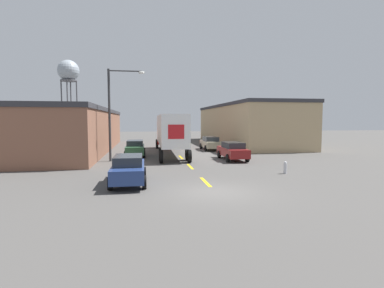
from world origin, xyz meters
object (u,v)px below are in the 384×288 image
parked_car_left_near (129,169)px  fire_hydrant (285,168)px  street_lamp (114,107)px  parked_car_left_far (135,148)px  parked_car_right_mid (233,151)px  water_tower (68,72)px  parked_car_right_far (210,143)px  semi_truck (170,131)px

parked_car_left_near → fire_hydrant: (10.04, 1.56, -0.43)m
parked_car_left_near → street_lamp: (-1.61, 9.52, 3.77)m
parked_car_left_far → parked_car_right_mid: (8.60, -3.91, 0.00)m
water_tower → street_lamp: (13.91, -44.48, -9.48)m
parked_car_right_mid → street_lamp: bearing=175.5°
parked_car_right_mid → parked_car_right_far: 9.01m
parked_car_left_near → water_tower: water_tower is taller
semi_truck → fire_hydrant: bearing=-62.2°
parked_car_left_far → parked_car_right_far: bearing=30.7°
parked_car_right_mid → parked_car_left_far: bearing=155.6°
semi_truck → street_lamp: 7.45m
parked_car_left_far → parked_car_left_near: same height
semi_truck → water_tower: 45.39m
parked_car_left_near → street_lamp: 10.36m
parked_car_right_mid → parked_car_right_far: (0.00, 9.01, 0.00)m
street_lamp → fire_hydrant: size_ratio=9.61×
parked_car_left_far → water_tower: water_tower is taller
parked_car_left_far → parked_car_right_mid: size_ratio=1.00×
parked_car_left_near → water_tower: size_ratio=0.28×
parked_car_left_far → parked_car_right_far: (8.60, 5.10, 0.00)m
parked_car_right_mid → fire_hydrant: (1.44, -7.14, -0.43)m
fire_hydrant → parked_car_left_far: bearing=132.3°
semi_truck → fire_hydrant: 14.61m
parked_car_left_far → parked_car_right_mid: 9.45m
parked_car_right_far → parked_car_left_far: bearing=-149.3°
semi_truck → parked_car_right_far: 6.25m
water_tower → fire_hydrant: bearing=-64.0°
street_lamp → parked_car_right_far: bearing=38.7°
parked_car_left_far → fire_hydrant: parked_car_left_far is taller
parked_car_left_far → parked_car_right_mid: bearing=-24.4°
water_tower → street_lamp: water_tower is taller
semi_truck → fire_hydrant: semi_truck is taller
parked_car_right_mid → street_lamp: size_ratio=0.60×
parked_car_left_far → parked_car_right_mid: same height
parked_car_left_near → street_lamp: size_ratio=0.60×
parked_car_right_mid → parked_car_left_near: 12.24m
fire_hydrant → parked_car_right_mid: bearing=101.4°
semi_truck → parked_car_left_near: bearing=-102.7°
parked_car_left_far → street_lamp: (-1.61, -3.09, 3.77)m
semi_truck → parked_car_right_far: (5.09, 3.24, -1.61)m
fire_hydrant → semi_truck: bearing=116.9°
semi_truck → parked_car_right_mid: 7.86m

